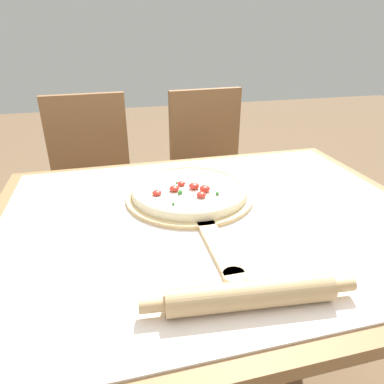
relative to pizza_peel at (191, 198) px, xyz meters
The scene contains 7 objects.
dining_table 0.16m from the pizza_peel, 70.91° to the right, with size 1.19×0.93×0.72m.
towel_cloth 0.11m from the pizza_peel, 70.91° to the right, with size 1.11×0.85×0.00m.
pizza_peel is the anchor object (origin of this frame).
pizza 0.03m from the pizza_peel, 90.48° to the left, with size 0.34×0.34×0.04m.
rolling_pin 0.44m from the pizza_peel, 89.94° to the right, with size 0.40×0.08×0.05m.
chair_left 0.82m from the pizza_peel, 113.18° to the left, with size 0.42×0.42×0.91m.
chair_right 0.81m from the pizza_peel, 68.70° to the left, with size 0.43×0.43×0.91m.
Camera 1 is at (-0.25, -0.76, 1.18)m, focal length 32.00 mm.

